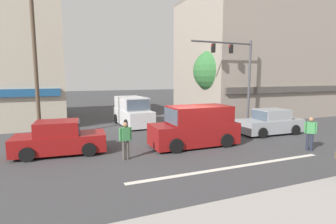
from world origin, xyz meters
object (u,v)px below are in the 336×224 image
object	(u,v)px
pedestrian_far_side	(310,132)
traffic_light_mast	(239,69)
van_approaching_near	(196,127)
pedestrian_mid_crossing	(125,139)
sedan_crossing_leftbound	(60,139)
van_crossing_center	(132,112)
sedan_crossing_rightbound	(270,123)
street_tree	(214,71)
utility_pole_near_left	(35,61)

from	to	relation	value
pedestrian_far_side	traffic_light_mast	bearing A→B (deg)	84.98
van_approaching_near	pedestrian_mid_crossing	world-z (taller)	van_approaching_near
traffic_light_mast	pedestrian_far_side	size ratio (longest dim) A/B	3.71
traffic_light_mast	sedan_crossing_leftbound	size ratio (longest dim) A/B	1.47
traffic_light_mast	pedestrian_far_side	world-z (taller)	traffic_light_mast
van_approaching_near	van_crossing_center	bearing A→B (deg)	102.28
sedan_crossing_rightbound	van_crossing_center	distance (m)	9.72
street_tree	van_approaching_near	xyz separation A→B (m)	(-5.22, -6.56, -3.10)
street_tree	utility_pole_near_left	size ratio (longest dim) A/B	0.67
utility_pole_near_left	sedan_crossing_rightbound	world-z (taller)	utility_pole_near_left
sedan_crossing_leftbound	pedestrian_far_side	size ratio (longest dim) A/B	2.53
sedan_crossing_leftbound	pedestrian_mid_crossing	bearing A→B (deg)	-37.34
sedan_crossing_leftbound	pedestrian_far_side	distance (m)	12.11
pedestrian_mid_crossing	pedestrian_far_side	size ratio (longest dim) A/B	1.00
sedan_crossing_leftbound	pedestrian_mid_crossing	size ratio (longest dim) A/B	2.53
van_crossing_center	van_approaching_near	xyz separation A→B (m)	(1.55, -7.13, 0.00)
sedan_crossing_leftbound	utility_pole_near_left	bearing A→B (deg)	105.93
van_crossing_center	pedestrian_far_side	xyz separation A→B (m)	(6.32, -10.10, -0.06)
utility_pole_near_left	pedestrian_mid_crossing	distance (m)	7.86
traffic_light_mast	van_crossing_center	world-z (taller)	traffic_light_mast
pedestrian_far_side	pedestrian_mid_crossing	bearing A→B (deg)	166.93
traffic_light_mast	van_crossing_center	distance (m)	8.38
street_tree	van_approaching_near	bearing A→B (deg)	-128.47
pedestrian_mid_crossing	van_crossing_center	bearing A→B (deg)	73.32
street_tree	sedan_crossing_rightbound	size ratio (longest dim) A/B	1.41
van_approaching_near	pedestrian_mid_crossing	bearing A→B (deg)	-166.62
sedan_crossing_rightbound	traffic_light_mast	bearing A→B (deg)	99.46
van_approaching_near	traffic_light_mast	bearing A→B (deg)	33.80
sedan_crossing_leftbound	traffic_light_mast	bearing A→B (deg)	11.73
street_tree	pedestrian_mid_crossing	bearing A→B (deg)	-140.74
utility_pole_near_left	traffic_light_mast	xyz separation A→B (m)	(13.08, -1.38, -0.35)
sedan_crossing_leftbound	van_approaching_near	bearing A→B (deg)	-9.33
utility_pole_near_left	van_crossing_center	distance (m)	7.45
pedestrian_mid_crossing	street_tree	bearing A→B (deg)	39.26
sedan_crossing_rightbound	van_approaching_near	size ratio (longest dim) A/B	0.90
sedan_crossing_rightbound	van_crossing_center	bearing A→B (deg)	139.26
utility_pole_near_left	van_approaching_near	bearing A→B (deg)	-32.62
sedan_crossing_rightbound	pedestrian_far_side	bearing A→B (deg)	-105.45
van_approaching_near	sedan_crossing_leftbound	bearing A→B (deg)	170.67
sedan_crossing_rightbound	pedestrian_far_side	xyz separation A→B (m)	(-1.04, -3.76, 0.24)
street_tree	van_crossing_center	size ratio (longest dim) A/B	1.25
street_tree	traffic_light_mast	size ratio (longest dim) A/B	0.95
traffic_light_mast	sedan_crossing_leftbound	world-z (taller)	traffic_light_mast
van_crossing_center	pedestrian_far_side	bearing A→B (deg)	-57.97
sedan_crossing_leftbound	street_tree	bearing A→B (deg)	24.78
street_tree	utility_pole_near_left	distance (m)	13.06
street_tree	pedestrian_far_side	distance (m)	10.06
sedan_crossing_leftbound	sedan_crossing_rightbound	distance (m)	12.45
van_crossing_center	pedestrian_mid_crossing	world-z (taller)	van_crossing_center
street_tree	pedestrian_far_side	bearing A→B (deg)	-92.68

